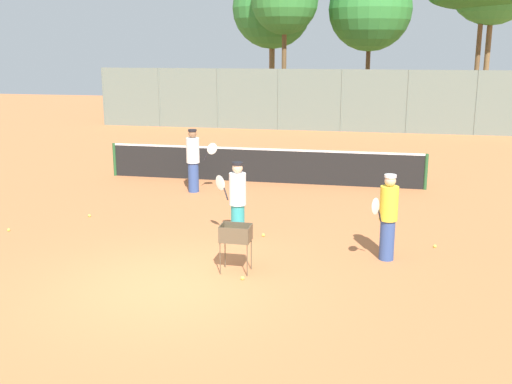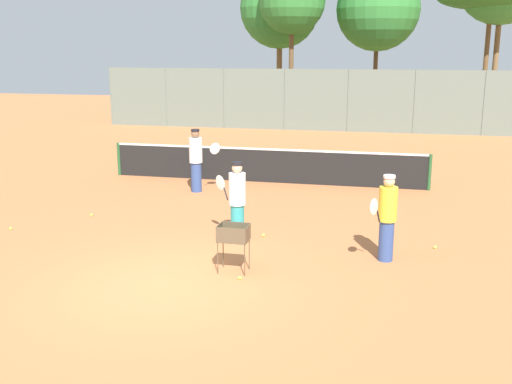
% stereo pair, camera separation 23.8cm
% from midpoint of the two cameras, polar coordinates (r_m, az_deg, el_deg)
% --- Properties ---
extents(ground_plane, '(80.00, 80.00, 0.00)m').
position_cam_midpoint_polar(ground_plane, '(10.76, -9.10, -8.89)').
color(ground_plane, '#C67242').
extents(tennis_net, '(9.93, 0.10, 1.07)m').
position_cam_midpoint_polar(tennis_net, '(18.56, 0.22, 2.63)').
color(tennis_net, '#26592D').
rests_on(tennis_net, ground_plane).
extents(back_fence, '(22.36, 0.08, 3.07)m').
position_cam_midpoint_polar(back_fence, '(30.42, 4.90, 8.71)').
color(back_fence, slate).
rests_on(back_fence, ground_plane).
extents(tree_1, '(4.62, 4.62, 8.64)m').
position_cam_midpoint_polar(tree_1, '(36.35, 1.36, 17.07)').
color(tree_1, brown).
rests_on(tree_1, ground_plane).
extents(tree_3, '(3.65, 3.65, 8.42)m').
position_cam_midpoint_polar(tree_3, '(33.94, 2.54, 17.75)').
color(tree_3, brown).
rests_on(tree_3, ground_plane).
extents(tree_4, '(4.70, 4.70, 8.57)m').
position_cam_midpoint_polar(tree_4, '(35.91, 10.63, 16.74)').
color(tree_4, brown).
rests_on(tree_4, ground_plane).
extents(player_white_outfit, '(0.92, 0.40, 1.83)m').
position_cam_midpoint_polar(player_white_outfit, '(17.33, -6.38, 3.07)').
color(player_white_outfit, '#334C8C').
rests_on(player_white_outfit, ground_plane).
extents(player_red_cap, '(0.54, 0.83, 1.72)m').
position_cam_midpoint_polar(player_red_cap, '(11.90, 11.91, -2.27)').
color(player_red_cap, '#334C8C').
rests_on(player_red_cap, ground_plane).
extents(player_yellow_shirt, '(0.82, 0.58, 1.74)m').
position_cam_midpoint_polar(player_yellow_shirt, '(12.76, -2.32, -0.84)').
color(player_yellow_shirt, teal).
rests_on(player_yellow_shirt, ground_plane).
extents(ball_cart, '(0.56, 0.41, 0.91)m').
position_cam_midpoint_polar(ball_cart, '(11.07, -2.59, -4.31)').
color(ball_cart, brown).
rests_on(ball_cart, ground_plane).
extents(tennis_ball_0, '(0.07, 0.07, 0.07)m').
position_cam_midpoint_polar(tennis_ball_0, '(13.10, 16.17, -4.98)').
color(tennis_ball_0, '#D1E54C').
rests_on(tennis_ball_0, ground_plane).
extents(tennis_ball_1, '(0.07, 0.07, 0.07)m').
position_cam_midpoint_polar(tennis_ball_1, '(14.86, -22.92, -3.34)').
color(tennis_ball_1, '#D1E54C').
rests_on(tennis_ball_1, ground_plane).
extents(tennis_ball_2, '(0.07, 0.07, 0.07)m').
position_cam_midpoint_polar(tennis_ball_2, '(13.31, 0.19, -4.12)').
color(tennis_ball_2, '#D1E54C').
rests_on(tennis_ball_2, ground_plane).
extents(tennis_ball_3, '(0.07, 0.07, 0.07)m').
position_cam_midpoint_polar(tennis_ball_3, '(15.42, -16.01, -2.18)').
color(tennis_ball_3, '#D1E54C').
rests_on(tennis_ball_3, ground_plane).
extents(tennis_ball_4, '(0.07, 0.07, 0.07)m').
position_cam_midpoint_polar(tennis_ball_4, '(10.91, -1.93, -8.21)').
color(tennis_ball_4, '#D1E54C').
rests_on(tennis_ball_4, ground_plane).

